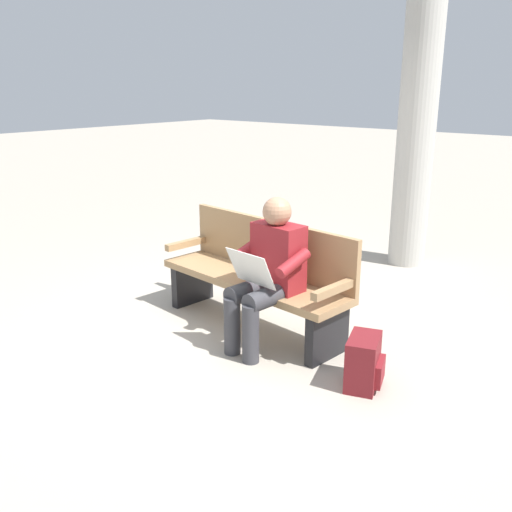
% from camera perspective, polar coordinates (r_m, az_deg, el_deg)
% --- Properties ---
extents(ground_plane, '(40.00, 40.00, 0.00)m').
position_cam_1_polar(ground_plane, '(4.83, -0.38, -7.17)').
color(ground_plane, '#A89E8E').
extents(bench_near, '(1.84, 0.64, 0.90)m').
position_cam_1_polar(bench_near, '(4.71, 0.23, -1.83)').
color(bench_near, '#9E7A51').
rests_on(bench_near, ground).
extents(person_seated, '(0.60, 0.60, 1.18)m').
position_cam_1_polar(person_seated, '(4.27, 1.24, -1.44)').
color(person_seated, maroon).
rests_on(person_seated, ground).
extents(backpack, '(0.32, 0.37, 0.36)m').
position_cam_1_polar(backpack, '(3.95, 10.89, -10.53)').
color(backpack, maroon).
rests_on(backpack, ground).
extents(support_pillar, '(0.41, 0.41, 3.17)m').
position_cam_1_polar(support_pillar, '(6.45, 16.02, 12.92)').
color(support_pillar, '#B2AFA8').
rests_on(support_pillar, ground).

